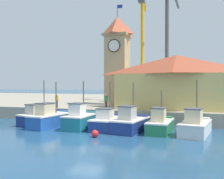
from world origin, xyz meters
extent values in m
plane|color=navy|center=(0.00, 0.00, 0.00)|extent=(300.00, 300.00, 0.00)
cube|color=#9E937F|center=(0.00, 27.60, 0.68)|extent=(120.00, 40.00, 1.37)
cube|color=navy|center=(-7.32, 4.78, 0.52)|extent=(2.65, 4.88, 1.04)
cube|color=navy|center=(-6.96, 6.81, 1.16)|extent=(1.67, 0.87, 0.24)
cube|color=silver|center=(-7.32, 4.78, 1.09)|extent=(2.72, 4.95, 0.12)
cube|color=#B2ADA3|center=(-7.46, 3.98, 1.60)|extent=(1.35, 1.56, 0.91)
cube|color=#4C4C51|center=(-7.46, 3.98, 2.09)|extent=(1.44, 1.65, 0.08)
cylinder|color=#4C4742|center=(-7.22, 5.35, 2.83)|extent=(0.10, 0.10, 3.36)
torus|color=black|center=(-8.28, 5.18, 0.52)|extent=(0.21, 0.53, 0.52)
cube|color=#2356A8|center=(-5.38, 3.82, 0.57)|extent=(2.59, 5.35, 1.15)
cube|color=#2356A8|center=(-5.03, 6.11, 1.27)|extent=(1.63, 0.83, 0.24)
cube|color=silver|center=(-5.38, 3.82, 1.20)|extent=(2.66, 5.42, 0.12)
cube|color=beige|center=(-5.51, 2.93, 1.77)|extent=(1.32, 1.69, 1.03)
cube|color=#4C4C51|center=(-5.51, 2.93, 2.33)|extent=(1.41, 1.78, 0.08)
cylinder|color=#4C4742|center=(-5.28, 4.45, 2.78)|extent=(0.10, 0.10, 3.05)
torus|color=black|center=(-6.32, 4.22, 0.57)|extent=(0.20, 0.53, 0.52)
cube|color=#196B7F|center=(-2.26, 3.74, 0.60)|extent=(1.99, 4.23, 1.20)
cube|color=#196B7F|center=(-2.21, 5.58, 1.32)|extent=(1.62, 0.64, 0.24)
cube|color=silver|center=(-2.26, 3.74, 1.25)|extent=(2.05, 4.29, 0.12)
cube|color=silver|center=(-2.27, 3.01, 1.82)|extent=(1.16, 1.28, 1.03)
cube|color=#4C4C51|center=(-2.27, 3.01, 2.38)|extent=(1.24, 1.36, 0.08)
cylinder|color=#4C4742|center=(-2.24, 4.27, 2.85)|extent=(0.10, 0.10, 3.09)
torus|color=black|center=(-3.27, 3.98, 0.60)|extent=(0.13, 0.52, 0.52)
cube|color=navy|center=(0.27, 4.12, 0.48)|extent=(2.11, 4.47, 0.96)
cube|color=navy|center=(0.29, 6.09, 1.08)|extent=(1.76, 0.62, 0.24)
cube|color=silver|center=(0.27, 4.12, 1.01)|extent=(2.17, 4.53, 0.12)
cube|color=beige|center=(0.26, 3.34, 1.50)|extent=(1.25, 1.35, 0.85)
cube|color=#4C4C51|center=(0.26, 3.34, 1.96)|extent=(1.33, 1.43, 0.08)
cylinder|color=#4C4742|center=(0.27, 4.67, 2.71)|extent=(0.10, 0.10, 3.29)
torus|color=black|center=(-0.84, 4.35, 0.48)|extent=(0.12, 0.52, 0.52)
cube|color=navy|center=(2.48, 3.72, 0.51)|extent=(2.61, 4.50, 1.02)
cube|color=navy|center=(2.77, 5.57, 1.14)|extent=(1.75, 0.85, 0.24)
cube|color=silver|center=(2.48, 3.72, 1.07)|extent=(2.67, 4.57, 0.12)
cube|color=#B2ADA3|center=(2.36, 2.99, 1.67)|extent=(1.37, 1.44, 1.08)
cube|color=#4C4C51|center=(2.36, 2.99, 2.25)|extent=(1.46, 1.53, 0.08)
cylinder|color=#4C4742|center=(2.56, 4.25, 2.70)|extent=(0.10, 0.10, 3.13)
torus|color=black|center=(1.46, 4.10, 0.51)|extent=(0.20, 0.53, 0.52)
cube|color=#237A4C|center=(4.96, 4.13, 0.45)|extent=(1.91, 4.32, 0.91)
cube|color=#237A4C|center=(5.04, 6.00, 1.03)|extent=(1.49, 0.66, 0.24)
cube|color=silver|center=(4.96, 4.13, 0.96)|extent=(1.97, 4.39, 0.12)
cube|color=beige|center=(4.93, 3.39, 1.56)|extent=(1.09, 1.32, 1.09)
cube|color=#4C4C51|center=(4.93, 3.39, 2.14)|extent=(1.17, 1.40, 0.08)
cylinder|color=#4C4742|center=(4.98, 4.66, 2.31)|extent=(0.10, 0.10, 2.57)
torus|color=black|center=(4.03, 4.38, 0.45)|extent=(0.14, 0.52, 0.52)
cube|color=silver|center=(7.81, 4.02, 0.48)|extent=(2.65, 4.85, 0.95)
cube|color=silver|center=(8.13, 6.05, 1.07)|extent=(1.74, 0.85, 0.24)
cube|color=silver|center=(7.81, 4.02, 1.00)|extent=(2.72, 4.92, 0.12)
cube|color=beige|center=(7.69, 3.23, 1.60)|extent=(1.38, 1.55, 1.08)
cube|color=#4C4C51|center=(7.69, 3.23, 2.18)|extent=(1.47, 1.64, 0.08)
cylinder|color=#4C4742|center=(7.90, 4.59, 2.75)|extent=(0.10, 0.10, 3.39)
torus|color=black|center=(6.80, 4.42, 0.48)|extent=(0.20, 0.53, 0.52)
cube|color=tan|center=(-2.37, 15.47, 5.91)|extent=(2.81, 2.81, 9.07)
cube|color=#9C865F|center=(-2.37, 15.47, 10.59)|extent=(3.31, 3.31, 0.30)
pyramid|color=#B25133|center=(-2.37, 15.47, 11.94)|extent=(3.31, 3.31, 2.39)
cylinder|color=white|center=(-2.37, 14.01, 9.07)|extent=(1.54, 0.12, 1.54)
torus|color=#332D23|center=(-2.37, 13.97, 9.07)|extent=(1.66, 0.12, 1.66)
cylinder|color=#3F3F3F|center=(-2.37, 15.47, 13.93)|extent=(0.08, 0.08, 1.60)
cube|color=navy|center=(-2.02, 15.47, 14.48)|extent=(0.70, 0.04, 0.44)
cube|color=tan|center=(5.64, 12.03, 3.29)|extent=(12.55, 6.64, 3.85)
pyramid|color=#A3472D|center=(5.64, 12.03, 6.30)|extent=(12.95, 7.04, 2.15)
cube|color=#353539|center=(3.59, 20.82, 1.97)|extent=(2.00, 2.00, 1.20)
cylinder|color=#4C4C51|center=(3.59, 20.82, 11.11)|extent=(0.56, 0.56, 17.07)
cube|color=#976E11|center=(-0.89, 24.70, 1.97)|extent=(2.00, 2.00, 1.20)
cylinder|color=gold|center=(-0.89, 24.70, 11.58)|extent=(0.56, 0.56, 18.02)
cube|color=#4C4C4C|center=(-0.74, 23.47, 17.70)|extent=(1.00, 1.00, 1.00)
sphere|color=red|center=(0.46, 0.47, 0.28)|extent=(0.56, 0.56, 0.56)
cylinder|color=#33333D|center=(-7.44, 8.32, 1.79)|extent=(0.22, 0.22, 0.85)
cube|color=gold|center=(-7.44, 8.32, 2.50)|extent=(0.34, 0.22, 0.56)
sphere|color=beige|center=(-7.44, 8.32, 2.89)|extent=(0.20, 0.20, 0.20)
cylinder|color=#33333D|center=(-1.82, 9.41, 1.79)|extent=(0.22, 0.22, 0.85)
cube|color=#338C4C|center=(-1.82, 9.41, 2.50)|extent=(0.34, 0.22, 0.56)
sphere|color=beige|center=(-1.82, 9.41, 2.89)|extent=(0.20, 0.20, 0.20)
camera|label=1|loc=(8.03, -18.22, 4.11)|focal=42.00mm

